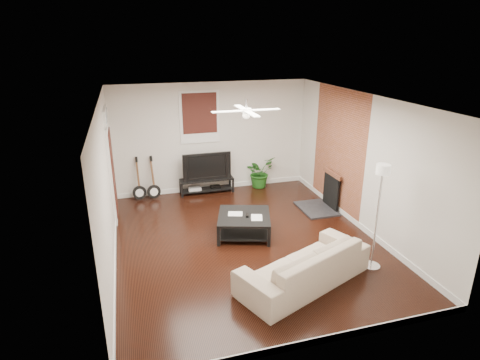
# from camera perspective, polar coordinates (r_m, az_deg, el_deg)

# --- Properties ---
(room) EXTENTS (5.01, 6.01, 2.81)m
(room) POSITION_cam_1_polar(r_m,az_deg,el_deg) (7.47, 0.85, 0.80)
(room) COLOR black
(room) RESTS_ON ground
(brick_accent) EXTENTS (0.02, 2.20, 2.80)m
(brick_accent) POSITION_cam_1_polar(r_m,az_deg,el_deg) (9.32, 13.84, 4.09)
(brick_accent) COLOR brown
(brick_accent) RESTS_ON floor
(fireplace) EXTENTS (0.80, 1.10, 0.92)m
(fireplace) POSITION_cam_1_polar(r_m,az_deg,el_deg) (9.47, 11.86, -1.49)
(fireplace) COLOR black
(fireplace) RESTS_ON floor
(window_back) EXTENTS (1.00, 0.06, 1.30)m
(window_back) POSITION_cam_1_polar(r_m,az_deg,el_deg) (10.06, -5.79, 8.93)
(window_back) COLOR black
(window_back) RESTS_ON wall_back
(door_left) EXTENTS (0.08, 1.00, 2.50)m
(door_left) POSITION_cam_1_polar(r_m,az_deg,el_deg) (9.04, -17.92, 2.22)
(door_left) COLOR white
(door_left) RESTS_ON wall_left
(tv_stand) EXTENTS (1.38, 0.37, 0.39)m
(tv_stand) POSITION_cam_1_polar(r_m,az_deg,el_deg) (10.37, -4.78, -0.80)
(tv_stand) COLOR black
(tv_stand) RESTS_ON floor
(tv) EXTENTS (1.23, 0.16, 0.71)m
(tv) POSITION_cam_1_polar(r_m,az_deg,el_deg) (10.21, -4.89, 2.12)
(tv) COLOR black
(tv) RESTS_ON tv_stand
(coffee_table) EXTENTS (1.30, 1.30, 0.43)m
(coffee_table) POSITION_cam_1_polar(r_m,az_deg,el_deg) (8.18, 0.58, -6.42)
(coffee_table) COLOR black
(coffee_table) RESTS_ON floor
(sofa) EXTENTS (2.51, 1.75, 0.68)m
(sofa) POSITION_cam_1_polar(r_m,az_deg,el_deg) (6.71, 9.17, -11.82)
(sofa) COLOR tan
(sofa) RESTS_ON floor
(floor_lamp) EXTENTS (0.41, 0.41, 1.91)m
(floor_lamp) POSITION_cam_1_polar(r_m,az_deg,el_deg) (7.14, 19.01, -5.14)
(floor_lamp) COLOR silver
(floor_lamp) RESTS_ON floor
(potted_plant) EXTENTS (0.96, 0.92, 0.83)m
(potted_plant) POSITION_cam_1_polar(r_m,az_deg,el_deg) (10.69, 2.82, 1.15)
(potted_plant) COLOR #1F5B1A
(potted_plant) RESTS_ON floor
(guitar_left) EXTENTS (0.35, 0.26, 1.09)m
(guitar_left) POSITION_cam_1_polar(r_m,az_deg,el_deg) (10.06, -14.35, 0.09)
(guitar_left) COLOR black
(guitar_left) RESTS_ON floor
(guitar_right) EXTENTS (0.37, 0.29, 1.09)m
(guitar_right) POSITION_cam_1_polar(r_m,az_deg,el_deg) (10.04, -12.35, 0.22)
(guitar_right) COLOR black
(guitar_right) RESTS_ON floor
(ceiling_fan) EXTENTS (1.24, 1.24, 0.32)m
(ceiling_fan) POSITION_cam_1_polar(r_m,az_deg,el_deg) (7.17, 0.90, 9.91)
(ceiling_fan) COLOR white
(ceiling_fan) RESTS_ON ceiling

